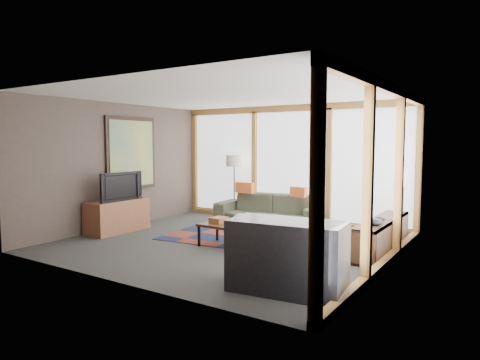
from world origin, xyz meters
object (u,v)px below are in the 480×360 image
Objects in this scene: floor_lamp at (234,187)px; bookshelf at (382,236)px; television at (118,186)px; bar_counter at (287,256)px; coffee_table at (234,236)px; tv_console at (118,216)px; sofa at (270,210)px.

floor_lamp reaches higher than bookshelf.
television reaches higher than bar_counter.
tv_console reaches higher than coffee_table.
coffee_table is 2.72m from television.
tv_console is (-2.69, -0.16, 0.12)m from coffee_table.
coffee_table is 0.93× the size of tv_console.
sofa reaches higher than coffee_table.
floor_lamp is 1.10× the size of bar_counter.
bar_counter is (3.22, -3.69, -0.32)m from floor_lamp.
television is at bearing -140.96° from sofa.
tv_console is at bearing -116.46° from floor_lamp.
sofa is at bearing 102.26° from coffee_table.
bar_counter is at bearing -48.91° from floor_lamp.
floor_lamp reaches higher than sofa.
floor_lamp is 1.27× the size of coffee_table.
bar_counter is (4.34, -1.25, -0.49)m from television.
floor_lamp is at bearing 123.51° from coffee_table.
bookshelf is at bearing -72.73° from television.
television is (0.08, -0.03, 0.60)m from tv_console.
bookshelf is (2.62, -0.95, -0.07)m from sofa.
floor_lamp is 2.69m from television.
sofa is at bearing 115.17° from bar_counter.
sofa is 1.08× the size of bookshelf.
coffee_table is at bearing 133.54° from bar_counter.
floor_lamp reaches higher than television.
sofa reaches higher than tv_console.
coffee_table is (1.49, -2.25, -0.55)m from floor_lamp.
tv_console reaches higher than bookshelf.
television is (-4.79, -1.30, 0.66)m from bookshelf.
sofa is 2.33× the size of television.
tv_console is (-1.20, -2.41, -0.43)m from floor_lamp.
tv_console is at bearing 157.17° from bar_counter.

